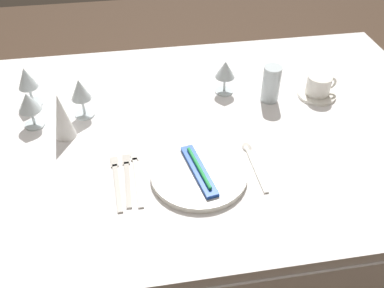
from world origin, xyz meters
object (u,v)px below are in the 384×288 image
(drink_tumbler, at_px, (271,84))
(spoon_soup, at_px, (252,160))
(napkin_folded, at_px, (62,116))
(fork_inner, at_px, (127,177))
(fork_outer, at_px, (137,175))
(dinner_plate, at_px, (199,174))
(wine_glass_far, at_px, (29,104))
(wine_glass_centre, at_px, (80,92))
(wine_glass_left, at_px, (27,80))
(toothbrush_package, at_px, (199,170))
(fork_salad, at_px, (117,180))
(coffee_cup_left, at_px, (319,85))
(wine_glass_right, at_px, (225,71))

(drink_tumbler, bearing_deg, spoon_soup, -115.60)
(spoon_soup, bearing_deg, napkin_folded, 159.14)
(fork_inner, height_order, spoon_soup, spoon_soup)
(fork_outer, bearing_deg, spoon_soup, 1.17)
(fork_inner, xyz_separation_m, napkin_folded, (-0.18, 0.22, 0.07))
(dinner_plate, xyz_separation_m, wine_glass_far, (-0.48, 0.32, 0.08))
(wine_glass_far, bearing_deg, spoon_soup, -23.27)
(fork_outer, bearing_deg, wine_glass_centre, 115.77)
(wine_glass_far, height_order, napkin_folded, napkin_folded)
(dinner_plate, relative_size, wine_glass_left, 1.93)
(wine_glass_centre, bearing_deg, toothbrush_package, -47.06)
(fork_salad, distance_m, napkin_folded, 0.28)
(coffee_cup_left, height_order, wine_glass_left, wine_glass_left)
(wine_glass_centre, distance_m, wine_glass_far, 0.16)
(dinner_plate, relative_size, wine_glass_far, 2.22)
(dinner_plate, xyz_separation_m, drink_tumbler, (0.31, 0.34, 0.06))
(dinner_plate, distance_m, fork_outer, 0.18)
(coffee_cup_left, relative_size, wine_glass_left, 0.76)
(wine_glass_centre, bearing_deg, wine_glass_far, -169.09)
(wine_glass_centre, relative_size, drink_tumbler, 1.06)
(dinner_plate, xyz_separation_m, spoon_soup, (0.17, 0.04, -0.01))
(dinner_plate, xyz_separation_m, toothbrush_package, (-0.00, 0.00, 0.02))
(toothbrush_package, height_order, wine_glass_right, wine_glass_right)
(coffee_cup_left, xyz_separation_m, wine_glass_right, (-0.32, 0.08, 0.04))
(wine_glass_far, bearing_deg, toothbrush_package, -33.43)
(fork_outer, height_order, spoon_soup, spoon_soup)
(fork_outer, distance_m, coffee_cup_left, 0.72)
(dinner_plate, bearing_deg, wine_glass_far, 146.57)
(toothbrush_package, relative_size, spoon_soup, 1.00)
(wine_glass_centre, height_order, wine_glass_left, wine_glass_left)
(napkin_folded, bearing_deg, wine_glass_right, 16.67)
(wine_glass_left, bearing_deg, wine_glass_far, -81.09)
(dinner_plate, distance_m, fork_salad, 0.23)
(fork_outer, bearing_deg, dinner_plate, -10.74)
(wine_glass_centre, bearing_deg, fork_outer, -64.23)
(coffee_cup_left, height_order, napkin_folded, napkin_folded)
(fork_outer, distance_m, fork_inner, 0.03)
(fork_inner, distance_m, spoon_soup, 0.37)
(toothbrush_package, relative_size, fork_salad, 0.99)
(fork_salad, relative_size, spoon_soup, 1.02)
(spoon_soup, xyz_separation_m, wine_glass_left, (-0.67, 0.40, 0.09))
(dinner_plate, distance_m, drink_tumbler, 0.46)
(fork_inner, height_order, wine_glass_left, wine_glass_left)
(wine_glass_left, bearing_deg, wine_glass_right, -2.88)
(coffee_cup_left, relative_size, wine_glass_centre, 0.78)
(spoon_soup, relative_size, coffee_cup_left, 1.99)
(spoon_soup, height_order, coffee_cup_left, coffee_cup_left)
(fork_inner, bearing_deg, toothbrush_package, -7.87)
(fork_inner, bearing_deg, napkin_folded, 129.34)
(wine_glass_left, relative_size, napkin_folded, 0.91)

